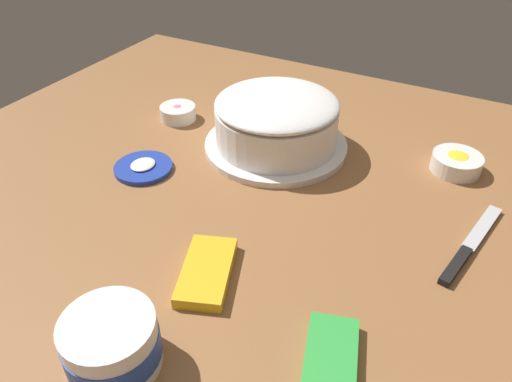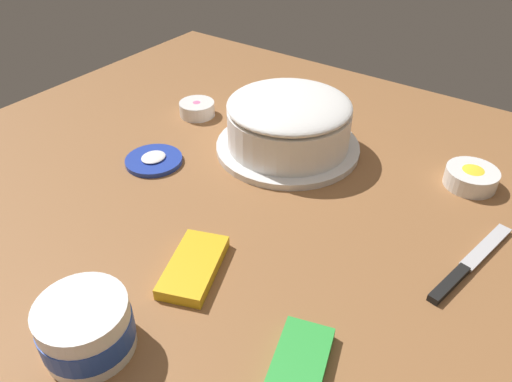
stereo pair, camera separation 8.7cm
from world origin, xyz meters
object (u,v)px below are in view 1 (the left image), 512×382
frosting_tub_lid (143,167)px  candy_box_lower (207,271)px  frosting_tub (111,343)px  sprinkle_bowl_pink (178,112)px  sprinkle_bowl_yellow (457,162)px  frosted_cake (276,124)px  candy_box_upper (330,362)px  spreading_knife (467,249)px

frosting_tub_lid → candy_box_lower: candy_box_lower is taller
frosting_tub → candy_box_lower: (-0.18, 0.02, -0.03)m
frosting_tub_lid → sprinkle_bowl_pink: 0.22m
candy_box_lower → frosting_tub_lid: bearing=-144.9°
sprinkle_bowl_yellow → frosted_cake: bearing=-75.4°
frosting_tub_lid → candy_box_upper: size_ratio=0.85×
frosted_cake → spreading_knife: bearing=71.0°
spreading_knife → sprinkle_bowl_pink: bearing=-102.5°
frosting_tub → sprinkle_bowl_pink: (-0.58, -0.32, -0.02)m
candy_box_lower → candy_box_upper: 0.23m
frosting_tub → sprinkle_bowl_pink: 0.66m
spreading_knife → sprinkle_bowl_yellow: bearing=-165.5°
frosted_cake → sprinkle_bowl_yellow: bearing=104.6°
spreading_knife → frosting_tub_lid: bearing=-84.5°
sprinkle_bowl_pink → candy_box_lower: (0.40, 0.34, -0.01)m
spreading_knife → candy_box_upper: size_ratio=1.71×
frosted_cake → candy_box_upper: size_ratio=2.21×
sprinkle_bowl_yellow → candy_box_lower: bearing=-30.3°
frosting_tub → spreading_knife: (-0.43, 0.36, -0.03)m
candy_box_upper → candy_box_lower: bearing=-121.1°
sprinkle_bowl_pink → candy_box_upper: (0.45, 0.56, -0.01)m
frosting_tub_lid → sprinkle_bowl_yellow: bearing=118.2°
frosting_tub_lid → candy_box_upper: (0.24, 0.50, 0.00)m
spreading_knife → sprinkle_bowl_yellow: size_ratio=2.40×
spreading_knife → sprinkle_bowl_pink: 0.70m
frosted_cake → frosting_tub: size_ratio=2.53×
frosting_tub_lid → spreading_knife: frosting_tub_lid is taller
frosting_tub → sprinkle_bowl_yellow: (-0.66, 0.30, -0.02)m
sprinkle_bowl_pink → candy_box_lower: bearing=40.4°
candy_box_lower → sprinkle_bowl_yellow: bearing=129.0°
spreading_knife → candy_box_upper: candy_box_upper is taller
candy_box_lower → spreading_knife: bearing=104.9°
spreading_knife → sprinkle_bowl_yellow: (-0.24, -0.06, 0.01)m
sprinkle_bowl_pink → candy_box_upper: sprinkle_bowl_pink is taller
frosting_tub → candy_box_upper: frosting_tub is taller
candy_box_upper → sprinkle_bowl_pink: bearing=-145.5°
frosting_tub → spreading_knife: bearing=139.8°
spreading_knife → sprinkle_bowl_pink: (-0.15, -0.68, 0.01)m
frosting_tub_lid → sprinkle_bowl_yellow: size_ratio=1.19×
sprinkle_bowl_yellow → candy_box_lower: sprinkle_bowl_yellow is taller
spreading_knife → candy_box_lower: 0.42m
frosting_tub → candy_box_upper: size_ratio=0.88×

